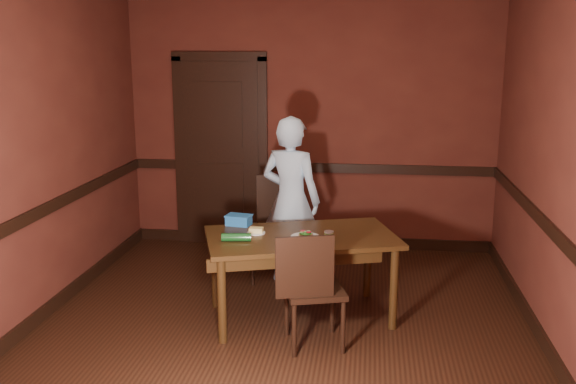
% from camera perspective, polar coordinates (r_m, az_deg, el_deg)
% --- Properties ---
extents(floor, '(4.00, 4.50, 0.01)m').
position_cam_1_polar(floor, '(5.24, -0.51, -12.13)').
color(floor, black).
rests_on(floor, ground).
extents(wall_back, '(4.00, 0.02, 2.70)m').
position_cam_1_polar(wall_back, '(7.03, 2.02, 5.82)').
color(wall_back, '#542219').
rests_on(wall_back, ground).
extents(wall_front, '(4.00, 0.02, 2.70)m').
position_cam_1_polar(wall_front, '(2.68, -7.26, -6.07)').
color(wall_front, '#542219').
rests_on(wall_front, ground).
extents(wall_left, '(0.02, 4.50, 2.70)m').
position_cam_1_polar(wall_left, '(5.47, -21.80, 2.86)').
color(wall_left, '#542219').
rests_on(wall_left, ground).
extents(wall_right, '(0.02, 4.50, 2.70)m').
position_cam_1_polar(wall_right, '(4.96, 22.99, 1.81)').
color(wall_right, '#542219').
rests_on(wall_right, ground).
extents(dado_back, '(4.00, 0.03, 0.10)m').
position_cam_1_polar(dado_back, '(7.09, 1.98, 2.19)').
color(dado_back, black).
rests_on(dado_back, ground).
extents(dado_left, '(0.03, 4.50, 0.10)m').
position_cam_1_polar(dado_left, '(5.55, -21.28, -1.72)').
color(dado_left, black).
rests_on(dado_left, ground).
extents(dado_right, '(0.03, 4.50, 0.10)m').
position_cam_1_polar(dado_right, '(5.06, 22.38, -3.19)').
color(dado_right, black).
rests_on(dado_right, ground).
extents(baseboard_back, '(4.00, 0.03, 0.12)m').
position_cam_1_polar(baseboard_back, '(7.29, 1.93, -4.31)').
color(baseboard_back, black).
rests_on(baseboard_back, ground).
extents(baseboard_left, '(0.03, 4.50, 0.12)m').
position_cam_1_polar(baseboard_left, '(5.81, -20.60, -9.76)').
color(baseboard_left, black).
rests_on(baseboard_left, ground).
extents(baseboard_right, '(0.03, 4.50, 0.12)m').
position_cam_1_polar(baseboard_right, '(5.34, 21.60, -11.89)').
color(baseboard_right, black).
rests_on(baseboard_right, ground).
extents(door, '(1.05, 0.07, 2.20)m').
position_cam_1_polar(door, '(7.20, -5.99, 3.84)').
color(door, black).
rests_on(door, ground).
extents(dining_table, '(1.71, 1.28, 0.71)m').
position_cam_1_polar(dining_table, '(5.33, 1.16, -7.54)').
color(dining_table, '#321E0C').
rests_on(dining_table, floor).
extents(chair_far, '(0.56, 0.56, 0.99)m').
position_cam_1_polar(chair_far, '(6.20, -1.51, -3.25)').
color(chair_far, black).
rests_on(chair_far, floor).
extents(chair_near, '(0.52, 0.52, 0.91)m').
position_cam_1_polar(chair_near, '(4.84, 2.35, -8.50)').
color(chair_near, black).
rests_on(chair_near, floor).
extents(person, '(0.67, 0.53, 1.59)m').
position_cam_1_polar(person, '(6.03, 0.26, -0.73)').
color(person, '#B6D7F0').
rests_on(person, floor).
extents(sandwich_plate, '(0.24, 0.24, 0.06)m').
position_cam_1_polar(sandwich_plate, '(5.13, 1.56, -3.94)').
color(sandwich_plate, silver).
rests_on(sandwich_plate, dining_table).
extents(sauce_jar, '(0.08, 0.08, 0.09)m').
position_cam_1_polar(sauce_jar, '(5.03, 3.65, -3.97)').
color(sauce_jar, '#63984A').
rests_on(sauce_jar, dining_table).
extents(cheese_saucer, '(0.15, 0.15, 0.05)m').
position_cam_1_polar(cheese_saucer, '(5.27, -2.84, -3.48)').
color(cheese_saucer, silver).
rests_on(cheese_saucer, dining_table).
extents(food_tub, '(0.23, 0.18, 0.09)m').
position_cam_1_polar(food_tub, '(5.51, -4.40, -2.49)').
color(food_tub, blue).
rests_on(food_tub, dining_table).
extents(wrapped_veg, '(0.24, 0.10, 0.06)m').
position_cam_1_polar(wrapped_veg, '(5.06, -4.62, -4.04)').
color(wrapped_veg, '#114017').
rests_on(wrapped_veg, dining_table).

